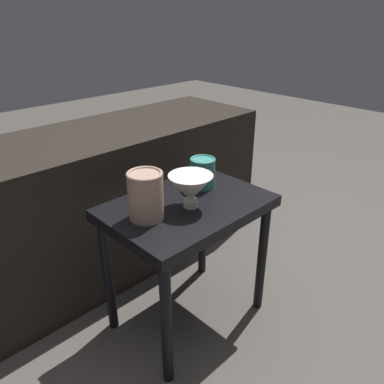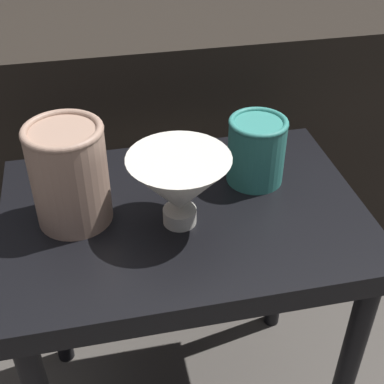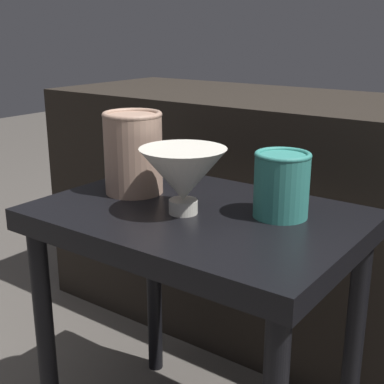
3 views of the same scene
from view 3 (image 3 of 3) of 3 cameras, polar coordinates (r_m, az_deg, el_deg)
table at (r=0.98m, az=0.63°, el=-6.16°), size 0.57×0.40×0.52m
couch_backdrop at (r=1.48m, az=13.13°, el=-3.33°), size 1.56×0.50×0.66m
bowl at (r=0.92m, az=-0.96°, el=1.79°), size 0.15×0.15×0.12m
vase_textured_left at (r=1.04m, az=-6.28°, el=4.33°), size 0.12×0.12×0.16m
vase_colorful_right at (r=0.92m, az=9.53°, el=0.90°), size 0.10×0.10×0.11m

